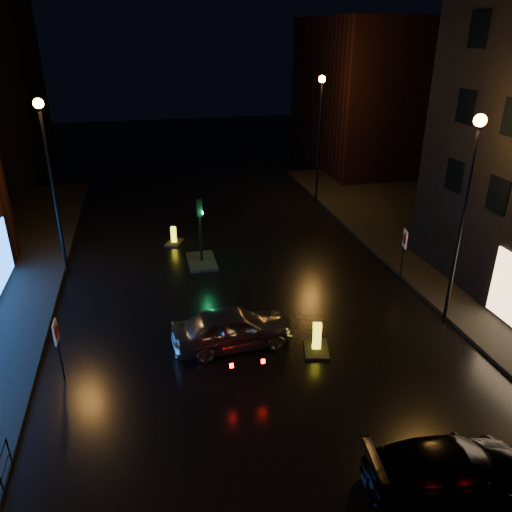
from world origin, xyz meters
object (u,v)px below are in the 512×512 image
object	(u,v)px
dark_sedan	(451,468)
bollard_far	(174,240)
road_sign_left	(57,337)
traffic_signal	(201,253)
bollard_near	(316,344)
road_sign_right	(404,243)
silver_hatchback	(232,328)

from	to	relation	value
dark_sedan	bollard_far	world-z (taller)	dark_sedan
bollard_far	road_sign_left	world-z (taller)	road_sign_left
traffic_signal	bollard_near	bearing A→B (deg)	-69.80
bollard_near	road_sign_right	size ratio (longest dim) A/B	0.60
road_sign_right	bollard_near	bearing A→B (deg)	53.05
road_sign_left	road_sign_right	bearing A→B (deg)	19.13
road_sign_right	bollard_far	bearing A→B (deg)	-19.15
traffic_signal	bollard_far	size ratio (longest dim) A/B	2.55
traffic_signal	road_sign_left	size ratio (longest dim) A/B	1.48
dark_sedan	road_sign_left	bearing A→B (deg)	62.19
dark_sedan	bollard_far	xyz separation A→B (m)	(-5.77, 18.16, -0.44)
silver_hatchback	dark_sedan	size ratio (longest dim) A/B	1.00
road_sign_left	road_sign_right	world-z (taller)	road_sign_right
traffic_signal	road_sign_left	xyz separation A→B (m)	(-5.82, -8.41, 1.24)
bollard_near	road_sign_right	xyz separation A→B (m)	(5.89, 4.68, 1.63)
dark_sedan	bollard_near	bearing A→B (deg)	17.49
traffic_signal	road_sign_right	bearing A→B (deg)	-23.91
dark_sedan	bollard_far	distance (m)	19.06
traffic_signal	bollard_near	size ratio (longest dim) A/B	2.27
dark_sedan	road_sign_left	distance (m)	12.52
dark_sedan	silver_hatchback	bearing A→B (deg)	35.46
silver_hatchback	bollard_near	size ratio (longest dim) A/B	2.99
silver_hatchback	traffic_signal	bearing A→B (deg)	-2.93
bollard_near	road_sign_right	bearing A→B (deg)	52.58
road_sign_left	silver_hatchback	bearing A→B (deg)	9.82
dark_sedan	bollard_far	size ratio (longest dim) A/B	3.37
road_sign_left	road_sign_right	size ratio (longest dim) A/B	0.92
road_sign_left	bollard_far	bearing A→B (deg)	70.44
road_sign_left	traffic_signal	bearing A→B (deg)	58.09
bollard_far	bollard_near	bearing A→B (deg)	-44.68
silver_hatchback	dark_sedan	distance (m)	8.81
road_sign_left	road_sign_right	xyz separation A→B (m)	(14.92, 4.38, 0.15)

